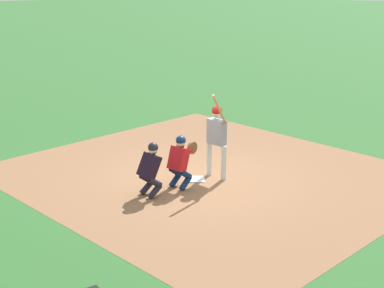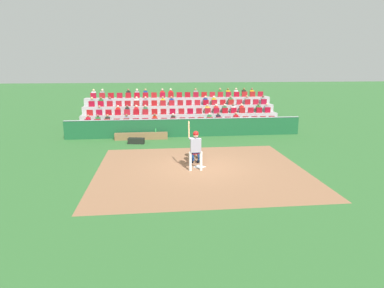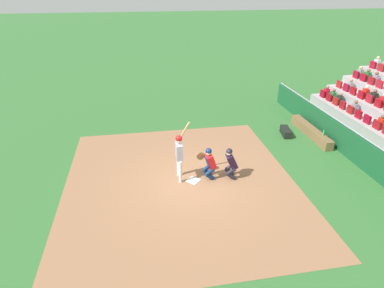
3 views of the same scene
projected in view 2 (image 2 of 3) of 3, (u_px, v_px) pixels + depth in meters
ground_plane at (199, 167)px, 15.64m from camera, size 160.00×160.00×0.00m
infield_dirt_patch at (201, 170)px, 15.15m from camera, size 9.54×8.60×0.01m
home_plate_marker at (199, 167)px, 15.63m from camera, size 0.62×0.62×0.02m
batter_at_plate at (195, 146)px, 14.87m from camera, size 0.65×0.59×2.23m
catcher_crouching at (195, 149)px, 16.06m from camera, size 0.49×0.75×1.31m
home_plate_umpire at (196, 146)px, 16.87m from camera, size 0.49×0.50×1.28m
dugout_wall at (185, 128)px, 22.23m from camera, size 15.79×0.24×1.25m
dugout_bench at (141, 136)px, 21.46m from camera, size 3.40×0.40×0.44m
water_bottle_on_bench at (156, 130)px, 21.55m from camera, size 0.07×0.07×0.25m
equipment_duffel_bag at (136, 141)px, 20.30m from camera, size 1.04×0.54×0.36m
bleacher_stand at (180, 115)px, 26.35m from camera, size 15.02×3.91×2.88m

